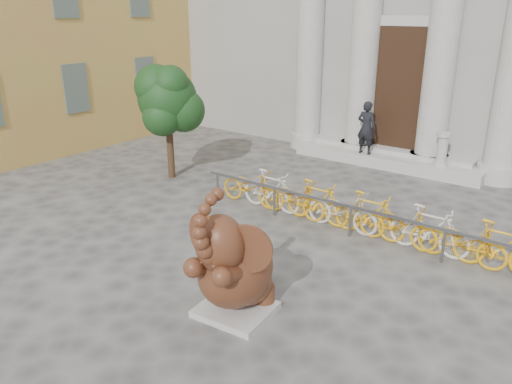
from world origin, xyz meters
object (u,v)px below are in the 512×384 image
Objects in this scene: elephant_statue at (234,269)px; bike_rack at (355,211)px; tree at (168,100)px; pedestrian at (366,128)px.

bike_rack is at bearing 82.78° from elephant_statue.
elephant_statue is at bearing -91.80° from bike_rack.
tree is (-6.04, 0.29, 1.78)m from bike_rack.
tree is at bearing 51.51° from pedestrian.
tree is 1.96× the size of pedestrian.
tree reaches higher than pedestrian.
pedestrian is at bearing 49.51° from tree.
bike_rack is 5.38m from pedestrian.
bike_rack is 6.30m from tree.
elephant_statue is at bearing -36.29° from tree.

